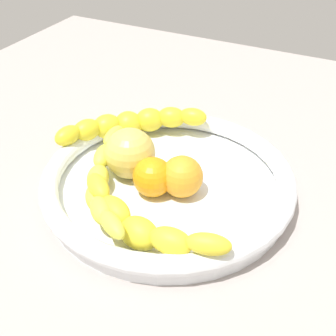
% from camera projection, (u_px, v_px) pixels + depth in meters
% --- Properties ---
extents(kitchen_counter, '(1.20, 1.20, 0.03)m').
position_uv_depth(kitchen_counter, '(168.00, 202.00, 0.68)').
color(kitchen_counter, '#A29792').
rests_on(kitchen_counter, ground).
extents(fruit_bowl, '(0.35, 0.35, 0.04)m').
position_uv_depth(fruit_bowl, '(168.00, 182.00, 0.66)').
color(fruit_bowl, white).
rests_on(fruit_bowl, kitchen_counter).
extents(banana_draped_left, '(0.21, 0.14, 0.05)m').
position_uv_depth(banana_draped_left, '(102.00, 183.00, 0.62)').
color(banana_draped_left, yellow).
rests_on(banana_draped_left, fruit_bowl).
extents(banana_draped_right, '(0.18, 0.19, 0.05)m').
position_uv_depth(banana_draped_right, '(129.00, 124.00, 0.75)').
color(banana_draped_right, yellow).
rests_on(banana_draped_right, fruit_bowl).
extents(banana_arching_top, '(0.08, 0.22, 0.05)m').
position_uv_depth(banana_arching_top, '(143.00, 224.00, 0.56)').
color(banana_arching_top, yellow).
rests_on(banana_arching_top, fruit_bowl).
extents(orange_front, '(0.05, 0.05, 0.05)m').
position_uv_depth(orange_front, '(153.00, 177.00, 0.63)').
color(orange_front, orange).
rests_on(orange_front, fruit_bowl).
extents(orange_mid_left, '(0.06, 0.06, 0.06)m').
position_uv_depth(orange_mid_left, '(182.00, 177.00, 0.63)').
color(orange_mid_left, orange).
rests_on(orange_mid_left, fruit_bowl).
extents(apple_yellow, '(0.07, 0.07, 0.07)m').
position_uv_depth(apple_yellow, '(131.00, 153.00, 0.67)').
color(apple_yellow, '#D6BD56').
rests_on(apple_yellow, fruit_bowl).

